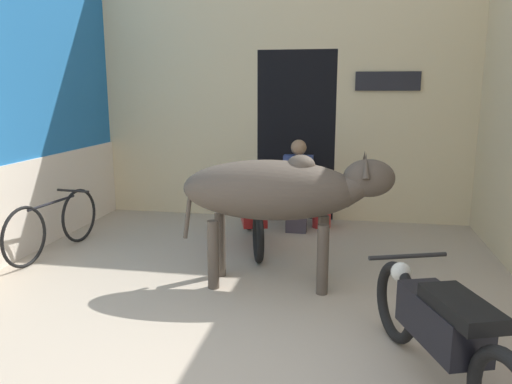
{
  "coord_description": "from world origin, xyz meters",
  "views": [
    {
      "loc": [
        0.95,
        -2.55,
        1.89
      ],
      "look_at": [
        0.09,
        2.08,
        0.91
      ],
      "focal_mm": 35.0,
      "sensor_mm": 36.0,
      "label": 1
    }
  ],
  "objects_px": {
    "cow": "(279,192)",
    "motorcycle_far": "(253,213)",
    "plastic_stool": "(322,212)",
    "bicycle": "(54,224)",
    "shopkeeper_seated": "(298,183)",
    "motorcycle_near": "(441,328)"
  },
  "relations": [
    {
      "from": "bicycle",
      "to": "plastic_stool",
      "type": "height_order",
      "value": "bicycle"
    },
    {
      "from": "bicycle",
      "to": "shopkeeper_seated",
      "type": "relative_size",
      "value": 1.32
    },
    {
      "from": "cow",
      "to": "motorcycle_far",
      "type": "height_order",
      "value": "cow"
    },
    {
      "from": "motorcycle_far",
      "to": "cow",
      "type": "bearing_deg",
      "value": -68.31
    },
    {
      "from": "cow",
      "to": "bicycle",
      "type": "xyz_separation_m",
      "value": [
        -2.7,
        0.49,
        -0.59
      ]
    },
    {
      "from": "shopkeeper_seated",
      "to": "plastic_stool",
      "type": "xyz_separation_m",
      "value": [
        0.32,
        0.2,
        -0.42
      ]
    },
    {
      "from": "cow",
      "to": "motorcycle_far",
      "type": "distance_m",
      "value": 1.43
    },
    {
      "from": "bicycle",
      "to": "shopkeeper_seated",
      "type": "xyz_separation_m",
      "value": [
        2.68,
        1.49,
        0.3
      ]
    },
    {
      "from": "motorcycle_near",
      "to": "bicycle",
      "type": "xyz_separation_m",
      "value": [
        -3.93,
        2.02,
        -0.07
      ]
    },
    {
      "from": "motorcycle_near",
      "to": "shopkeeper_seated",
      "type": "bearing_deg",
      "value": 109.7
    },
    {
      "from": "bicycle",
      "to": "plastic_stool",
      "type": "xyz_separation_m",
      "value": [
        3.0,
        1.68,
        -0.12
      ]
    },
    {
      "from": "cow",
      "to": "shopkeeper_seated",
      "type": "relative_size",
      "value": 1.65
    },
    {
      "from": "bicycle",
      "to": "plastic_stool",
      "type": "relative_size",
      "value": 3.93
    },
    {
      "from": "cow",
      "to": "bicycle",
      "type": "height_order",
      "value": "cow"
    },
    {
      "from": "shopkeeper_seated",
      "to": "plastic_stool",
      "type": "bearing_deg",
      "value": 31.65
    },
    {
      "from": "motorcycle_far",
      "to": "bicycle",
      "type": "distance_m",
      "value": 2.33
    },
    {
      "from": "cow",
      "to": "shopkeeper_seated",
      "type": "distance_m",
      "value": 1.99
    },
    {
      "from": "motorcycle_near",
      "to": "plastic_stool",
      "type": "bearing_deg",
      "value": 104.19
    },
    {
      "from": "motorcycle_near",
      "to": "plastic_stool",
      "type": "relative_size",
      "value": 4.4
    },
    {
      "from": "motorcycle_far",
      "to": "plastic_stool",
      "type": "xyz_separation_m",
      "value": [
        0.79,
        0.94,
        -0.18
      ]
    },
    {
      "from": "motorcycle_near",
      "to": "shopkeeper_seated",
      "type": "relative_size",
      "value": 1.48
    },
    {
      "from": "cow",
      "to": "motorcycle_far",
      "type": "xyz_separation_m",
      "value": [
        -0.49,
        1.23,
        -0.54
      ]
    }
  ]
}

